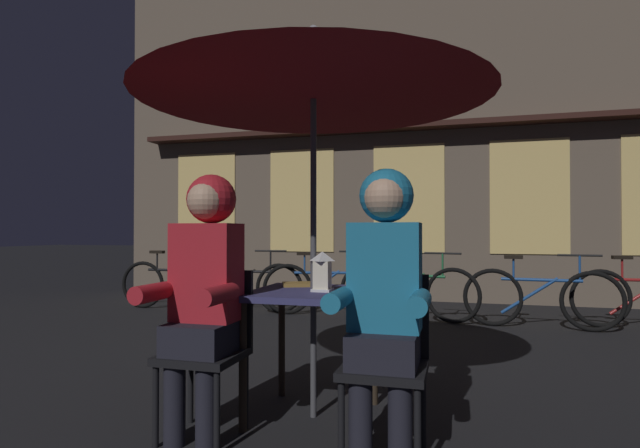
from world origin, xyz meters
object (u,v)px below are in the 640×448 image
object	(u,v)px
chair_left	(209,342)
chair_right	(386,353)
cafe_table	(313,308)
book	(299,284)
lantern	(322,270)
bicycle_fourth	(411,292)
person_right_hooded	(384,282)
bicycle_fifth	(541,298)
bicycle_nearest	(175,284)
bicycle_second	(243,286)
bicycle_third	(326,288)
person_left_hooded	(204,277)
patio_umbrella	(313,67)

from	to	relation	value
chair_left	chair_right	bearing A→B (deg)	0.00
cafe_table	book	xyz separation A→B (m)	(-0.15, 0.19, 0.11)
lantern	bicycle_fourth	bearing A→B (deg)	86.79
bicycle_fourth	person_right_hooded	bearing A→B (deg)	-86.58
chair_right	bicycle_fifth	size ratio (longest dim) A/B	0.52
cafe_table	chair_left	size ratio (longest dim) A/B	0.85
lantern	bicycle_nearest	bearing A→B (deg)	132.06
person_right_hooded	bicycle_second	world-z (taller)	person_right_hooded
bicycle_third	bicycle_fourth	distance (m)	1.11
book	bicycle_fourth	bearing A→B (deg)	59.42
lantern	bicycle_third	world-z (taller)	lantern
chair_right	book	distance (m)	0.89
bicycle_third	bicycle_fourth	bearing A→B (deg)	-5.48
bicycle_third	person_left_hooded	bearing A→B (deg)	-84.63
cafe_table	bicycle_third	size ratio (longest dim) A/B	0.45
bicycle_fourth	bicycle_fifth	xyz separation A→B (m)	(1.45, -0.17, 0.00)
bicycle_second	bicycle_fourth	xyz separation A→B (m)	(2.25, -0.04, 0.00)
bicycle_second	bicycle_fourth	size ratio (longest dim) A/B	1.01
patio_umbrella	bicycle_fourth	size ratio (longest dim) A/B	1.39
chair_left	chair_right	distance (m)	0.96
bicycle_second	book	world-z (taller)	bicycle_second
person_right_hooded	chair_right	bearing A→B (deg)	90.00
person_right_hooded	bicycle_nearest	world-z (taller)	person_right_hooded
bicycle_fourth	bicycle_fifth	world-z (taller)	same
patio_umbrella	bicycle_nearest	distance (m)	4.82
patio_umbrella	bicycle_fifth	bearing A→B (deg)	62.04
chair_left	bicycle_fifth	distance (m)	4.19
bicycle_fifth	lantern	bearing A→B (deg)	-116.89
bicycle_third	bicycle_fifth	xyz separation A→B (m)	(2.55, -0.28, 0.00)
bicycle_nearest	patio_umbrella	bearing A→B (deg)	-48.28
bicycle_fifth	bicycle_second	bearing A→B (deg)	176.69
chair_right	person_left_hooded	world-z (taller)	person_left_hooded
lantern	person_right_hooded	xyz separation A→B (m)	(0.42, -0.40, -0.01)
chair_right	person_left_hooded	size ratio (longest dim) A/B	0.62
lantern	bicycle_third	xyz separation A→B (m)	(-0.91, 3.51, -0.51)
bicycle_third	bicycle_fifth	size ratio (longest dim) A/B	0.98
person_left_hooded	book	size ratio (longest dim) A/B	7.00
book	bicycle_fifth	bearing A→B (deg)	35.07
bicycle_nearest	bicycle_third	size ratio (longest dim) A/B	1.02
bicycle_nearest	chair_left	bearing A→B (deg)	-55.99
chair_left	book	xyz separation A→B (m)	(0.33, 0.56, 0.26)
bicycle_second	bicycle_third	bearing A→B (deg)	3.20
bicycle_third	book	bearing A→B (deg)	-78.09
chair_left	bicycle_fifth	xyz separation A→B (m)	(2.18, 3.57, -0.14)
person_right_hooded	bicycle_nearest	xyz separation A→B (m)	(-3.48, 3.79, -0.50)
person_right_hooded	lantern	bearing A→B (deg)	136.46
bicycle_fifth	book	bearing A→B (deg)	-121.63
person_left_hooded	cafe_table	bearing A→B (deg)	41.57
chair_right	bicycle_second	xyz separation A→B (m)	(-2.47, 3.79, -0.14)
chair_left	bicycle_second	size ratio (longest dim) A/B	0.52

